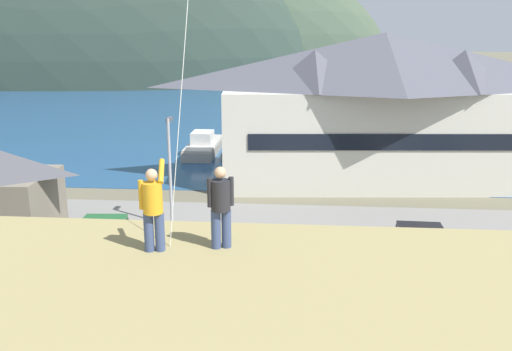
{
  "coord_description": "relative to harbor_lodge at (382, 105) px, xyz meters",
  "views": [
    {
      "loc": [
        3.58,
        -18.46,
        10.94
      ],
      "look_at": [
        1.32,
        9.0,
        3.61
      ],
      "focal_mm": 38.08,
      "sensor_mm": 36.0,
      "label": 1
    }
  ],
  "objects": [
    {
      "name": "person_kite_flyer",
      "position": [
        -8.87,
        -29.95,
        1.74
      ],
      "size": [
        0.52,
        0.69,
        1.86
      ],
      "color": "#384770",
      "rests_on": "grassy_hill_foreground"
    },
    {
      "name": "far_hill_west_ridge",
      "position": [
        -70.98,
        87.54,
        -5.78
      ],
      "size": [
        140.76,
        59.03,
        82.59
      ],
      "primitive_type": "ellipsoid",
      "color": "#2D3D33",
      "rests_on": "ground"
    },
    {
      "name": "wharf_dock",
      "position": [
        -11.11,
        12.77,
        -5.43
      ],
      "size": [
        3.2,
        14.72,
        0.7
      ],
      "color": "#70604C",
      "rests_on": "ground"
    },
    {
      "name": "harbor_lodge",
      "position": [
        0.0,
        0.0,
        0.0
      ],
      "size": [
        24.98,
        11.43,
        10.89
      ],
      "color": "beige",
      "rests_on": "ground"
    },
    {
      "name": "parked_car_front_row_silver",
      "position": [
        -8.78,
        -16.24,
        -4.71
      ],
      "size": [
        4.36,
        2.38,
        1.82
      ],
      "color": "slate",
      "rests_on": "parking_lot_pad"
    },
    {
      "name": "parked_car_mid_row_far",
      "position": [
        -9.38,
        -20.83,
        -4.71
      ],
      "size": [
        4.24,
        2.13,
        1.82
      ],
      "color": "black",
      "rests_on": "parking_lot_pad"
    },
    {
      "name": "parking_light_pole",
      "position": [
        -13.17,
        -11.14,
        -2.04
      ],
      "size": [
        0.24,
        0.78,
        6.23
      ],
      "color": "#ADADB2",
      "rests_on": "parking_lot_pad"
    },
    {
      "name": "moored_boat_wharfside",
      "position": [
        -14.77,
        8.29,
        -5.06
      ],
      "size": [
        2.62,
        8.14,
        2.16
      ],
      "color": "#A8A399",
      "rests_on": "ground"
    },
    {
      "name": "ground_plane",
      "position": [
        -9.53,
        -21.7,
        -5.78
      ],
      "size": [
        600.0,
        600.0,
        0.0
      ],
      "primitive_type": "plane",
      "color": "#66604C"
    },
    {
      "name": "parked_car_front_row_end",
      "position": [
        0.01,
        -15.23,
        -4.71
      ],
      "size": [
        4.26,
        2.18,
        1.82
      ],
      "color": "black",
      "rests_on": "parking_lot_pad"
    },
    {
      "name": "parked_car_back_row_right",
      "position": [
        -15.54,
        -15.35,
        -4.71
      ],
      "size": [
        4.32,
        2.29,
        1.82
      ],
      "color": "#236633",
      "rests_on": "parking_lot_pad"
    },
    {
      "name": "person_companion",
      "position": [
        -7.53,
        -29.68,
        1.72
      ],
      "size": [
        0.53,
        0.4,
        1.74
      ],
      "color": "#384770",
      "rests_on": "grassy_hill_foreground"
    },
    {
      "name": "far_hill_east_peak",
      "position": [
        -56.35,
        93.77,
        -5.78
      ],
      "size": [
        144.19,
        45.74,
        74.19
      ],
      "primitive_type": "ellipsoid",
      "color": "#42513D",
      "rests_on": "ground"
    },
    {
      "name": "parking_lot_pad",
      "position": [
        -9.53,
        -16.7,
        -5.73
      ],
      "size": [
        40.0,
        20.0,
        0.1
      ],
      "primitive_type": "cube",
      "color": "gray",
      "rests_on": "ground"
    },
    {
      "name": "bay_water",
      "position": [
        -9.53,
        38.3,
        -5.76
      ],
      "size": [
        360.0,
        84.0,
        0.03
      ],
      "primitive_type": "cube",
      "color": "navy",
      "rests_on": "ground"
    }
  ]
}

